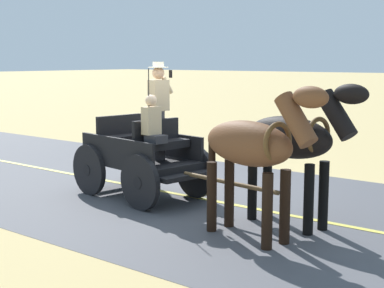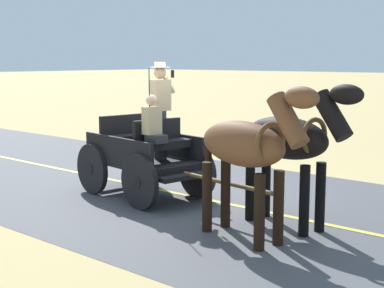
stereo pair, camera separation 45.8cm
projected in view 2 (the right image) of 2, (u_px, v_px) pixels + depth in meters
ground_plane at (170, 192)px, 10.98m from camera, size 200.00×200.00×0.00m
road_surface at (170, 192)px, 10.98m from camera, size 6.70×160.00×0.01m
road_centre_stripe at (170, 192)px, 10.98m from camera, size 0.12×160.00×0.00m
horse_drawn_carriage at (146, 153)px, 10.55m from camera, size 1.74×4.51×2.50m
horse_near_side at (291, 142)px, 8.50m from camera, size 0.81×2.15×2.21m
horse_off_side at (248, 148)px, 7.90m from camera, size 0.84×2.15×2.21m
traffic_cone at (136, 144)px, 15.58m from camera, size 0.32×0.32×0.50m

